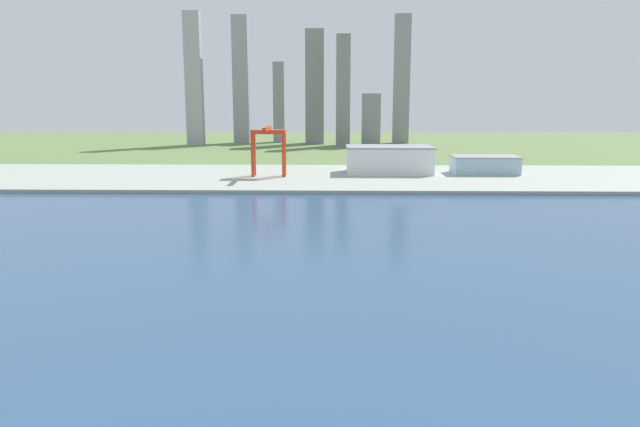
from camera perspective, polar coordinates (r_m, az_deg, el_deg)
ground_plane at (r=251.92m, az=-3.82°, el=-2.57°), size 2400.00×2400.00×0.00m
water_bay at (r=194.39m, az=-5.38°, el=-6.69°), size 840.00×360.00×0.15m
industrial_pier at (r=438.30m, az=-1.64°, el=3.42°), size 840.00×140.00×2.50m
port_crane_red at (r=433.01m, az=-4.89°, el=6.88°), size 24.33×36.04×35.74m
warehouse_main at (r=455.54m, az=6.53°, el=5.08°), size 63.87×35.50×20.10m
warehouse_annex at (r=465.21m, az=15.24°, el=4.46°), size 48.01×26.59×13.16m
distant_skyline at (r=764.99m, az=-1.37°, el=11.69°), size 273.56×75.43×158.73m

